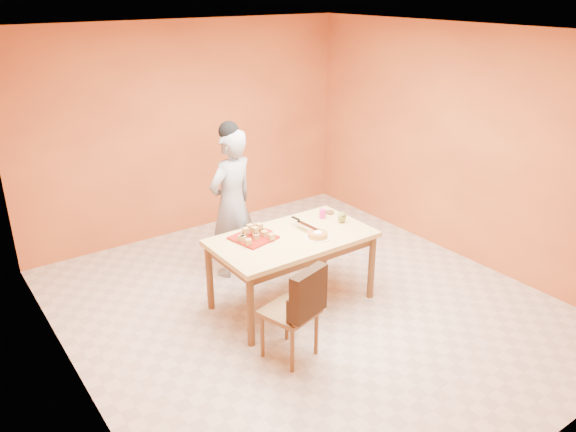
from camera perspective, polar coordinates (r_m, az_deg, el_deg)
floor at (r=5.88m, az=1.83°, el=-9.08°), size 5.00×5.00×0.00m
ceiling at (r=5.02m, az=2.22°, el=18.15°), size 5.00×5.00×0.00m
wall_back at (r=7.36m, az=-9.99°, el=8.61°), size 4.50×0.00×4.50m
wall_left at (r=4.41m, az=-21.99°, el=-2.38°), size 0.00×5.00×5.00m
wall_right at (r=6.85m, az=17.29°, el=6.87°), size 0.00×5.00×5.00m
dining_table at (r=5.62m, az=0.42°, el=-2.93°), size 1.60×0.90×0.76m
dining_chair at (r=4.91m, az=0.29°, el=-9.53°), size 0.52×0.59×0.92m
pastry_pile at (r=5.50m, az=-3.56°, el=-1.60°), size 0.33×0.33×0.11m
person at (r=6.20m, az=-5.73°, el=1.26°), size 0.70×0.55×1.68m
pastry_platter at (r=5.53m, az=-3.55°, el=-2.22°), size 0.44×0.44×0.02m
red_dinner_plate at (r=5.62m, az=-2.80°, el=-1.82°), size 0.31×0.31×0.02m
white_cake_plate at (r=5.55m, az=3.03°, el=-2.18°), size 0.32×0.32×0.01m
sponge_cake at (r=5.54m, az=3.03°, el=-1.90°), size 0.26×0.26×0.05m
cake_server at (r=5.66m, az=1.99°, el=-0.99°), size 0.08×0.30×0.01m
egg_ornament at (r=5.90m, az=5.50°, el=-0.12°), size 0.12×0.11×0.12m
magenta_glass at (r=6.00m, az=3.52°, el=0.22°), size 0.07×0.07×0.10m
checker_tin at (r=6.13m, az=4.27°, el=0.37°), size 0.11×0.11×0.03m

